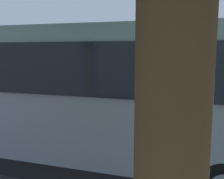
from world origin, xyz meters
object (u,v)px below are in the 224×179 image
Objects in this scene: tour_bus at (71,97)px; parked_motorcycle_silver at (119,126)px; spectator_right at (61,100)px; traffic_cone at (141,95)px; spectator_left at (132,102)px; stunt_motorcycle at (93,89)px; spectator_centre at (97,102)px; spectator_far_left at (172,104)px.

parked_motorcycle_silver is at bearing -109.80° from tour_bus.
traffic_cone is at bearing -103.76° from spectator_right.
tour_bus reaches higher than spectator_left.
traffic_cone is (0.16, -8.64, -1.34)m from tour_bus.
spectator_left is at bearing 123.53° from stunt_motorcycle.
spectator_left is 0.89× the size of stunt_motorcycle.
spectator_centre reaches higher than parked_motorcycle_silver.
spectator_centre is 2.75× the size of traffic_cone.
stunt_motorcycle is (2.48, -5.65, -0.43)m from spectator_centre.
spectator_right is 6.36m from traffic_cone.
stunt_motorcycle is at bearing -56.47° from spectator_left.
tour_bus is 5.41× the size of spectator_left.
tour_bus is 8.75m from traffic_cone.
parked_motorcycle_silver is (-0.65, -1.80, -1.16)m from tour_bus.
spectator_left is 1.03× the size of spectator_centre.
spectator_centre reaches higher than stunt_motorcycle.
stunt_motorcycle is (4.94, -5.51, -0.47)m from spectator_far_left.
traffic_cone is (-2.66, -0.42, -0.31)m from stunt_motorcycle.
spectator_centre is at bearing 113.67° from stunt_motorcycle.
tour_bus is at bearing 51.96° from spectator_far_left.
spectator_right is (3.79, 0.20, -0.06)m from spectator_far_left.
spectator_left is 2.85× the size of traffic_cone.
stunt_motorcycle is at bearing -61.58° from parked_motorcycle_silver.
spectator_right is 2.74× the size of traffic_cone.
spectator_far_left is 3.79m from spectator_right.
spectator_far_left is 2.88× the size of traffic_cone.
spectator_right is (1.67, -2.51, -0.62)m from tour_bus.
spectator_far_left is (-2.12, -2.71, -0.56)m from tour_bus.
tour_bus is 5.62× the size of spectator_right.
spectator_left is (-0.81, -2.73, -0.57)m from tour_bus.
spectator_left is 6.05m from traffic_cone.
stunt_motorcycle is (3.47, -6.42, 0.13)m from parked_motorcycle_silver.
spectator_far_left is 6.41m from traffic_cone.
spectator_centre is (1.16, 0.16, -0.03)m from spectator_left.
spectator_left is at bearing -106.64° from tour_bus.
spectator_centre is (0.35, -2.57, -0.61)m from tour_bus.
traffic_cone is (0.98, -5.92, -0.77)m from spectator_left.
parked_motorcycle_silver is (1.47, 0.91, -0.60)m from spectator_far_left.
spectator_far_left is 2.47m from spectator_centre.
spectator_left is 6.60m from stunt_motorcycle.
spectator_left is at bearing -0.69° from spectator_far_left.
spectator_far_left is at bearing -148.29° from parked_motorcycle_silver.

